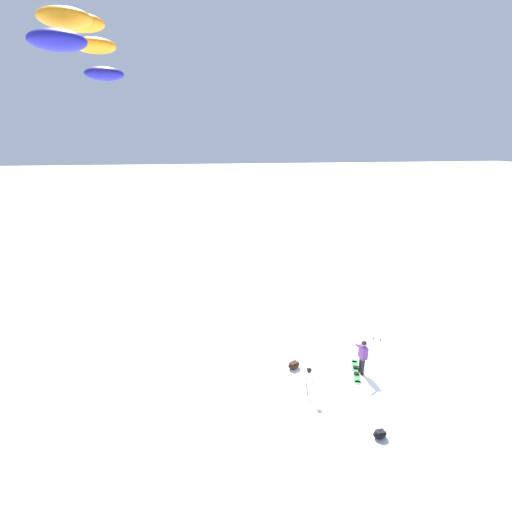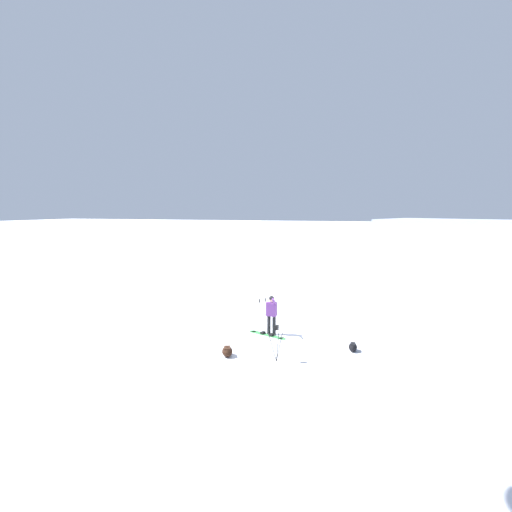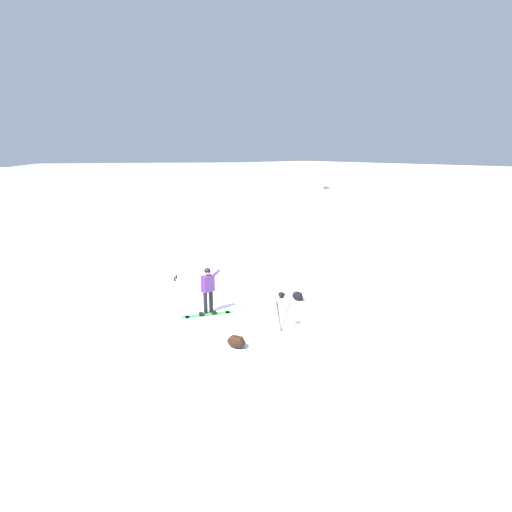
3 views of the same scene
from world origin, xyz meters
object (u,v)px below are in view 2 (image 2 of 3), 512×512
object	(u,v)px
ski_poles	(262,308)
gear_bag_small	(353,347)
gear_bag_large	(227,351)
snowboarder	(271,311)
camera_tripod	(277,335)
snowboard	(267,335)

from	to	relation	value
ski_poles	gear_bag_small	bearing A→B (deg)	-25.53
gear_bag_large	ski_poles	world-z (taller)	ski_poles
gear_bag_large	ski_poles	distance (m)	3.80
snowboarder	gear_bag_large	xyz separation A→B (m)	(-0.80, -2.76, -0.78)
camera_tripod	ski_poles	bearing A→B (deg)	113.92
camera_tripod	ski_poles	size ratio (longest dim) A/B	1.03
gear_bag_small	snowboard	bearing A→B (deg)	167.33
snowboarder	snowboard	size ratio (longest dim) A/B	0.97
snowboard	gear_bag_large	bearing A→B (deg)	-104.47
snowboarder	gear_bag_small	distance (m)	3.51
snowboarder	gear_bag_large	bearing A→B (deg)	-106.20
gear_bag_small	camera_tripod	bearing A→B (deg)	-143.23
camera_tripod	ski_poles	distance (m)	4.01
snowboard	camera_tripod	size ratio (longest dim) A/B	1.34
gear_bag_large	gear_bag_small	world-z (taller)	gear_bag_large
snowboarder	gear_bag_large	world-z (taller)	snowboarder
snowboard	ski_poles	bearing A→B (deg)	116.32
camera_tripod	ski_poles	xyz separation A→B (m)	(-1.62, 3.66, -0.10)
gear_bag_large	ski_poles	size ratio (longest dim) A/B	0.55
gear_bag_large	ski_poles	bearing A→B (deg)	88.27
gear_bag_small	ski_poles	distance (m)	4.46
snowboarder	camera_tripod	distance (m)	2.84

